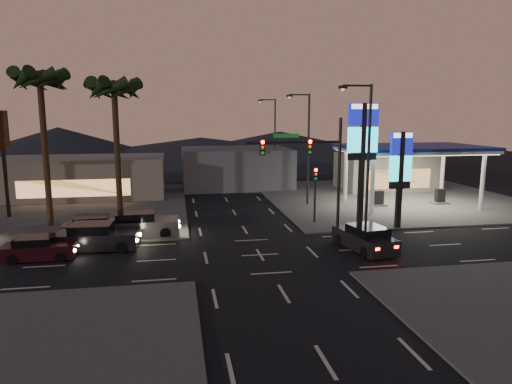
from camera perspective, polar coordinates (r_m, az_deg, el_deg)
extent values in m
plane|color=black|center=(27.19, 0.51, -7.86)|extent=(140.00, 140.00, 0.00)
cube|color=#47443F|center=(47.10, 16.29, -0.67)|extent=(24.00, 24.00, 0.12)
cube|color=#47443F|center=(43.75, -24.74, -1.94)|extent=(24.00, 24.00, 0.12)
cylinder|color=silver|center=(38.34, 14.36, 0.83)|extent=(0.36, 0.36, 5.00)
cylinder|color=silver|center=(43.42, 26.48, 1.12)|extent=(0.36, 0.36, 5.00)
cylinder|color=silver|center=(43.82, 11.14, 2.02)|extent=(0.36, 0.36, 5.00)
cylinder|color=silver|center=(48.32, 22.28, 2.18)|extent=(0.36, 0.36, 5.00)
cube|color=silver|center=(42.95, 18.97, 5.15)|extent=(12.00, 8.00, 0.50)
cube|color=white|center=(42.98, 18.95, 4.75)|extent=(11.60, 7.60, 0.06)
cube|color=navy|center=(42.94, 18.98, 5.35)|extent=(12.20, 8.20, 0.25)
cube|color=black|center=(42.13, 15.07, -0.77)|extent=(0.80, 0.50, 1.40)
cube|color=black|center=(44.99, 22.01, -0.50)|extent=(0.80, 0.50, 1.40)
cube|color=#726B5B|center=(52.13, 15.95, 2.47)|extent=(10.00, 6.00, 4.00)
cube|color=black|center=(33.91, 13.07, 3.17)|extent=(0.35, 0.35, 9.00)
cube|color=#0D1396|center=(33.70, 13.31, 9.43)|extent=(2.20, 0.30, 1.60)
cube|color=white|center=(33.71, 13.35, 10.36)|extent=(1.98, 0.32, 0.35)
cube|color=#1AE5FF|center=(33.75, 13.19, 6.37)|extent=(2.20, 0.30, 1.80)
cube|color=black|center=(33.84, 13.11, 4.34)|extent=(2.09, 0.28, 0.50)
cube|color=black|center=(34.20, 17.52, 1.33)|extent=(0.35, 0.35, 7.00)
cube|color=#0D1396|center=(33.93, 17.75, 5.85)|extent=(1.60, 0.30, 1.60)
cube|color=white|center=(33.91, 17.80, 6.77)|extent=(1.44, 0.32, 0.35)
cube|color=#1AE5FF|center=(34.09, 17.59, 2.83)|extent=(1.60, 0.30, 1.80)
cube|color=black|center=(34.24, 17.49, 0.84)|extent=(1.52, 0.28, 0.50)
cylinder|color=black|center=(29.64, 10.32, 1.38)|extent=(0.20, 0.20, 8.00)
cylinder|color=black|center=(28.48, 4.77, 6.23)|extent=(6.00, 0.14, 0.14)
cube|color=#0C3F14|center=(28.34, 3.80, 7.03)|extent=(1.60, 0.05, 0.25)
cube|color=black|center=(28.77, 6.70, 5.63)|extent=(0.32, 0.25, 1.00)
sphere|color=#FF0C07|center=(28.61, 6.80, 6.27)|extent=(0.22, 0.22, 0.22)
sphere|color=orange|center=(28.63, 6.79, 5.61)|extent=(0.20, 0.20, 0.20)
sphere|color=#0CB226|center=(28.65, 6.77, 4.95)|extent=(0.20, 0.20, 0.20)
cube|color=black|center=(28.06, 0.79, 5.60)|extent=(0.32, 0.25, 1.00)
sphere|color=#FF0C07|center=(27.89, 0.85, 6.25)|extent=(0.22, 0.22, 0.22)
sphere|color=orange|center=(27.91, 0.85, 5.58)|extent=(0.20, 0.20, 0.20)
sphere|color=#0CB226|center=(27.94, 0.85, 4.90)|extent=(0.20, 0.20, 0.20)
cylinder|color=black|center=(34.63, 7.37, -0.71)|extent=(0.16, 0.16, 4.00)
cube|color=black|center=(34.35, 7.43, 2.24)|extent=(0.32, 0.25, 1.00)
sphere|color=#FF0C07|center=(34.17, 7.52, 2.76)|extent=(0.22, 0.22, 0.22)
sphere|color=orange|center=(34.21, 7.51, 2.21)|extent=(0.20, 0.20, 0.20)
sphere|color=#0CB226|center=(34.25, 7.49, 1.66)|extent=(0.20, 0.20, 0.20)
cylinder|color=black|center=(29.16, 13.83, 3.10)|extent=(0.18, 0.18, 10.00)
cylinder|color=black|center=(28.68, 12.55, 12.86)|extent=(1.80, 0.12, 0.12)
cube|color=black|center=(28.34, 10.82, 12.75)|extent=(0.50, 0.25, 0.18)
sphere|color=#FFCC8C|center=(28.34, 10.81, 12.51)|extent=(0.20, 0.20, 0.20)
cylinder|color=black|center=(41.33, 6.55, 5.17)|extent=(0.18, 0.18, 10.00)
cylinder|color=black|center=(40.99, 5.45, 12.01)|extent=(1.80, 0.12, 0.12)
cube|color=black|center=(40.76, 4.21, 11.90)|extent=(0.50, 0.25, 0.18)
sphere|color=#FFCC8C|center=(40.75, 4.20, 11.73)|extent=(0.20, 0.20, 0.20)
cylinder|color=black|center=(54.86, 2.38, 6.32)|extent=(0.18, 0.18, 10.00)
cylinder|color=black|center=(54.61, 1.47, 11.46)|extent=(1.80, 0.12, 0.12)
cube|color=black|center=(54.43, 0.52, 11.36)|extent=(0.50, 0.25, 0.18)
sphere|color=#FFCC8C|center=(54.43, 0.52, 11.23)|extent=(0.20, 0.20, 0.20)
cylinder|color=black|center=(35.38, -16.93, 4.24)|extent=(0.44, 0.44, 10.20)
sphere|color=black|center=(35.30, -17.34, 12.50)|extent=(0.90, 0.90, 0.90)
cone|color=black|center=(35.16, -15.17, 12.12)|extent=(0.90, 2.74, 1.91)
cone|color=black|center=(36.10, -15.66, 12.03)|extent=(2.57, 2.57, 1.91)
cone|color=black|center=(36.58, -17.06, 11.93)|extent=(2.74, 0.90, 1.91)
cone|color=black|center=(36.32, -18.61, 11.87)|extent=(2.57, 2.57, 1.91)
cone|color=black|center=(35.47, -19.45, 11.89)|extent=(0.90, 2.74, 1.91)
cone|color=black|center=(34.50, -19.06, 11.99)|extent=(2.57, 2.57, 1.91)
cone|color=black|center=(34.00, -17.59, 12.11)|extent=(2.74, 0.90, 1.91)
cone|color=black|center=(34.28, -15.95, 12.16)|extent=(2.57, 2.57, 1.91)
cylinder|color=black|center=(36.30, -24.83, 4.37)|extent=(0.44, 0.44, 10.80)
sphere|color=black|center=(36.29, -25.45, 12.88)|extent=(0.90, 0.90, 0.90)
cone|color=black|center=(35.96, -23.37, 12.58)|extent=(0.90, 2.74, 1.91)
cone|color=black|center=(36.94, -23.63, 12.46)|extent=(2.57, 2.57, 1.91)
cone|color=black|center=(37.52, -24.88, 12.32)|extent=(2.74, 0.90, 1.91)
cone|color=black|center=(37.39, -26.43, 12.22)|extent=(2.57, 2.57, 1.91)
cone|color=black|center=(36.62, -27.42, 12.22)|extent=(0.90, 2.74, 1.91)
cone|color=black|center=(35.63, -27.26, 12.34)|extent=(2.57, 2.57, 1.91)
cone|color=black|center=(35.01, -25.98, 12.50)|extent=(2.74, 0.90, 1.91)
cone|color=black|center=(35.15, -24.33, 12.60)|extent=(2.57, 2.57, 1.91)
cylinder|color=black|center=(41.04, -28.77, 1.20)|extent=(0.30, 0.30, 6.00)
cube|color=#726B5B|center=(48.78, -20.88, 1.74)|extent=(16.00, 8.00, 4.00)
cube|color=#4C4C51|center=(52.28, -2.54, 3.08)|extent=(12.00, 9.00, 4.40)
cone|color=black|center=(88.01, -23.42, 5.49)|extent=(40.00, 40.00, 6.00)
cone|color=black|center=(87.93, 2.99, 5.94)|extent=(50.00, 50.00, 5.00)
cone|color=black|center=(85.85, -6.86, 5.46)|extent=(60.00, 60.00, 4.00)
cube|color=black|center=(29.77, -19.16, -5.64)|extent=(4.97, 2.35, 0.99)
cube|color=black|center=(29.69, -19.85, -4.41)|extent=(2.54, 2.03, 0.72)
cylinder|color=black|center=(30.42, -15.90, -5.65)|extent=(0.72, 0.31, 0.71)
cylinder|color=black|center=(28.64, -16.51, -6.63)|extent=(0.72, 0.31, 0.71)
cylinder|color=black|center=(31.09, -21.54, -5.63)|extent=(0.72, 0.31, 0.71)
cylinder|color=black|center=(29.35, -22.49, -6.58)|extent=(0.72, 0.31, 0.71)
sphere|color=#FFF2BF|center=(29.93, -14.34, -5.17)|extent=(0.24, 0.24, 0.24)
sphere|color=#FFF2BF|center=(28.67, -14.70, -5.84)|extent=(0.24, 0.24, 0.24)
cube|color=#FF140A|center=(30.98, -23.30, -5.00)|extent=(0.11, 0.28, 0.15)
cube|color=#FF140A|center=(29.76, -24.03, -5.63)|extent=(0.11, 0.28, 0.15)
cube|color=black|center=(29.08, -25.40, -6.64)|extent=(3.98, 1.72, 0.81)
cube|color=black|center=(29.01, -25.99, -5.62)|extent=(2.00, 1.56, 0.58)
cylinder|color=black|center=(29.56, -22.63, -6.61)|extent=(0.58, 0.22, 0.57)
cylinder|color=black|center=(28.13, -23.25, -7.46)|extent=(0.58, 0.22, 0.57)
cylinder|color=black|center=(30.18, -27.34, -6.63)|extent=(0.58, 0.22, 0.57)
cylinder|color=black|center=(28.78, -28.18, -7.45)|extent=(0.58, 0.22, 0.57)
sphere|color=#FFF2BF|center=(29.13, -21.36, -6.21)|extent=(0.20, 0.20, 0.20)
sphere|color=#FFF2BF|center=(28.11, -21.75, -6.80)|extent=(0.20, 0.20, 0.20)
cube|color=#FF140A|center=(30.10, -28.82, -6.11)|extent=(0.08, 0.23, 0.13)
cube|color=#5C5C5E|center=(32.15, -14.15, -4.24)|extent=(5.09, 2.27, 1.03)
cube|color=black|center=(32.01, -14.81, -3.07)|extent=(2.57, 2.02, 0.74)
cylinder|color=black|center=(33.12, -11.30, -4.19)|extent=(0.74, 0.30, 0.73)
cylinder|color=black|center=(31.24, -11.26, -5.03)|extent=(0.74, 0.30, 0.73)
cylinder|color=black|center=(33.26, -16.83, -4.36)|extent=(0.74, 0.30, 0.73)
cylinder|color=black|center=(31.39, -17.12, -5.21)|extent=(0.74, 0.30, 0.73)
sphere|color=#FFF2BF|center=(32.78, -9.71, -3.67)|extent=(0.25, 0.25, 0.25)
sphere|color=#FFF2BF|center=(31.45, -9.62, -4.24)|extent=(0.25, 0.25, 0.25)
cube|color=#FF140A|center=(32.98, -18.49, -3.79)|extent=(0.10, 0.29, 0.16)
cube|color=#FF140A|center=(31.66, -18.77, -4.36)|extent=(0.10, 0.29, 0.16)
cube|color=black|center=(32.74, -19.31, -4.40)|extent=(4.41, 2.04, 0.88)
cube|color=black|center=(32.64, -19.89, -3.41)|extent=(2.25, 1.78, 0.64)
cylinder|color=black|center=(33.47, -16.80, -4.37)|extent=(0.64, 0.27, 0.63)
cylinder|color=black|center=(31.86, -16.98, -5.08)|extent=(0.64, 0.27, 0.63)
cylinder|color=black|center=(33.78, -21.47, -4.50)|extent=(0.64, 0.27, 0.63)
cylinder|color=black|center=(32.18, -21.89, -5.22)|extent=(0.64, 0.27, 0.63)
sphere|color=#FFF2BF|center=(33.12, -15.49, -3.93)|extent=(0.22, 0.22, 0.22)
sphere|color=#FFF2BF|center=(31.97, -15.57, -4.41)|extent=(0.22, 0.22, 0.22)
cube|color=#FF140A|center=(33.59, -22.89, -4.02)|extent=(0.09, 0.25, 0.14)
cube|color=#FF140A|center=(32.46, -23.24, -4.50)|extent=(0.09, 0.25, 0.14)
cube|color=black|center=(28.87, 13.38, -5.89)|extent=(2.68, 4.88, 0.95)
cube|color=black|center=(28.46, 13.77, -4.82)|extent=(2.14, 2.57, 0.68)
cylinder|color=black|center=(29.69, 10.36, -5.84)|extent=(0.36, 0.70, 0.67)
cylinder|color=black|center=(30.60, 13.28, -5.47)|extent=(0.36, 0.70, 0.67)
cylinder|color=black|center=(27.29, 13.45, -7.34)|extent=(0.36, 0.70, 0.67)
cylinder|color=black|center=(28.27, 16.51, -6.87)|extent=(0.36, 0.70, 0.67)
cube|color=#FF140A|center=(26.65, 14.95, -6.92)|extent=(0.27, 0.13, 0.15)
cube|color=#FF140A|center=(27.36, 17.14, -6.59)|extent=(0.27, 0.13, 0.15)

